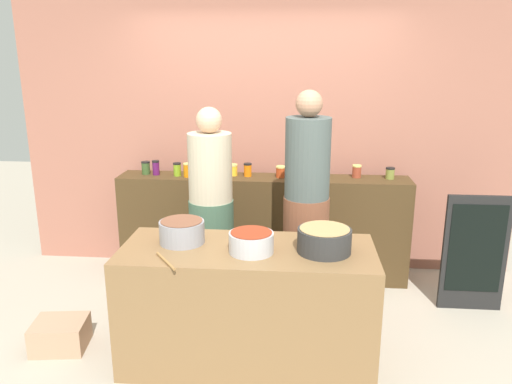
# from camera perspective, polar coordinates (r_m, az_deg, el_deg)

# --- Properties ---
(ground) EXTENTS (12.00, 12.00, 0.00)m
(ground) POSITION_cam_1_polar(r_m,az_deg,el_deg) (4.01, -0.46, -15.98)
(ground) COLOR #ACA18F
(storefront_wall) EXTENTS (4.80, 0.12, 3.00)m
(storefront_wall) POSITION_cam_1_polar(r_m,az_deg,el_deg) (4.91, 1.14, 8.51)
(storefront_wall) COLOR #9F624F
(storefront_wall) RESTS_ON ground
(display_shelf) EXTENTS (2.70, 0.36, 0.99)m
(display_shelf) POSITION_cam_1_polar(r_m,az_deg,el_deg) (4.79, 0.79, -4.04)
(display_shelf) COLOR #443119
(display_shelf) RESTS_ON ground
(prep_table) EXTENTS (1.70, 0.70, 0.84)m
(prep_table) POSITION_cam_1_polar(r_m,az_deg,el_deg) (3.55, -0.95, -12.71)
(prep_table) COLOR brown
(prep_table) RESTS_ON ground
(preserve_jar_0) EXTENTS (0.08, 0.08, 0.12)m
(preserve_jar_0) POSITION_cam_1_polar(r_m,az_deg,el_deg) (4.87, -12.37, 2.71)
(preserve_jar_0) COLOR #365026
(preserve_jar_0) RESTS_ON display_shelf
(preserve_jar_1) EXTENTS (0.07, 0.07, 0.14)m
(preserve_jar_1) POSITION_cam_1_polar(r_m,az_deg,el_deg) (4.82, -11.27, 2.73)
(preserve_jar_1) COLOR #52164E
(preserve_jar_1) RESTS_ON display_shelf
(preserve_jar_2) EXTENTS (0.07, 0.07, 0.12)m
(preserve_jar_2) POSITION_cam_1_polar(r_m,az_deg,el_deg) (4.75, -8.92, 2.57)
(preserve_jar_2) COLOR olive
(preserve_jar_2) RESTS_ON display_shelf
(preserve_jar_3) EXTENTS (0.07, 0.07, 0.13)m
(preserve_jar_3) POSITION_cam_1_polar(r_m,az_deg,el_deg) (4.69, -7.80, 2.49)
(preserve_jar_3) COLOR #CF6F0C
(preserve_jar_3) RESTS_ON display_shelf
(preserve_jar_4) EXTENTS (0.08, 0.08, 0.11)m
(preserve_jar_4) POSITION_cam_1_polar(r_m,az_deg,el_deg) (4.71, -2.59, 2.53)
(preserve_jar_4) COLOR gold
(preserve_jar_4) RESTS_ON display_shelf
(preserve_jar_5) EXTENTS (0.07, 0.07, 0.12)m
(preserve_jar_5) POSITION_cam_1_polar(r_m,az_deg,el_deg) (4.67, -0.94, 2.54)
(preserve_jar_5) COLOR orange
(preserve_jar_5) RESTS_ON display_shelf
(preserve_jar_6) EXTENTS (0.09, 0.09, 0.11)m
(preserve_jar_6) POSITION_cam_1_polar(r_m,az_deg,el_deg) (4.64, 2.81, 2.31)
(preserve_jar_6) COLOR #AC3C19
(preserve_jar_6) RESTS_ON display_shelf
(preserve_jar_7) EXTENTS (0.09, 0.09, 0.11)m
(preserve_jar_7) POSITION_cam_1_polar(r_m,az_deg,el_deg) (4.65, 4.29, 2.36)
(preserve_jar_7) COLOR #B13A1C
(preserve_jar_7) RESTS_ON display_shelf
(preserve_jar_8) EXTENTS (0.09, 0.09, 0.12)m
(preserve_jar_8) POSITION_cam_1_polar(r_m,az_deg,el_deg) (4.63, 7.36, 2.24)
(preserve_jar_8) COLOR #355A25
(preserve_jar_8) RESTS_ON display_shelf
(preserve_jar_9) EXTENTS (0.08, 0.08, 0.12)m
(preserve_jar_9) POSITION_cam_1_polar(r_m,az_deg,el_deg) (4.72, 11.34, 2.32)
(preserve_jar_9) COLOR #953C26
(preserve_jar_9) RESTS_ON display_shelf
(preserve_jar_10) EXTENTS (0.08, 0.08, 0.10)m
(preserve_jar_10) POSITION_cam_1_polar(r_m,az_deg,el_deg) (4.74, 14.95, 2.08)
(preserve_jar_10) COLOR olive
(preserve_jar_10) RESTS_ON display_shelf
(cooking_pot_left) EXTENTS (0.31, 0.31, 0.16)m
(cooking_pot_left) POSITION_cam_1_polar(r_m,az_deg,el_deg) (3.48, -8.39, -4.47)
(cooking_pot_left) COLOR gray
(cooking_pot_left) RESTS_ON prep_table
(cooking_pot_center) EXTENTS (0.29, 0.29, 0.14)m
(cooking_pot_center) POSITION_cam_1_polar(r_m,az_deg,el_deg) (3.28, -0.54, -5.71)
(cooking_pot_center) COLOR #B7B7BC
(cooking_pot_center) RESTS_ON prep_table
(cooking_pot_right) EXTENTS (0.35, 0.35, 0.16)m
(cooking_pot_right) POSITION_cam_1_polar(r_m,az_deg,el_deg) (3.31, 7.74, -5.44)
(cooking_pot_right) COLOR #2D2D2D
(cooking_pot_right) RESTS_ON prep_table
(wooden_spoon) EXTENTS (0.18, 0.25, 0.02)m
(wooden_spoon) POSITION_cam_1_polar(r_m,az_deg,el_deg) (3.20, -10.20, -7.68)
(wooden_spoon) COLOR #9E703D
(wooden_spoon) RESTS_ON prep_table
(cook_with_tongs) EXTENTS (0.37, 0.37, 1.68)m
(cook_with_tongs) POSITION_cam_1_polar(r_m,az_deg,el_deg) (4.24, -5.08, -2.93)
(cook_with_tongs) COLOR #40604A
(cook_with_tongs) RESTS_ON ground
(cook_in_cap) EXTENTS (0.36, 0.36, 1.84)m
(cook_in_cap) POSITION_cam_1_polar(r_m,az_deg,el_deg) (3.98, 5.68, -3.01)
(cook_in_cap) COLOR brown
(cook_in_cap) RESTS_ON ground
(bread_crate) EXTENTS (0.41, 0.36, 0.21)m
(bread_crate) POSITION_cam_1_polar(r_m,az_deg,el_deg) (4.08, -21.29, -14.82)
(bread_crate) COLOR tan
(bread_crate) RESTS_ON ground
(chalkboard_sign) EXTENTS (0.52, 0.05, 0.99)m
(chalkboard_sign) POSITION_cam_1_polar(r_m,az_deg,el_deg) (4.55, 23.52, -6.36)
(chalkboard_sign) COLOR black
(chalkboard_sign) RESTS_ON ground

